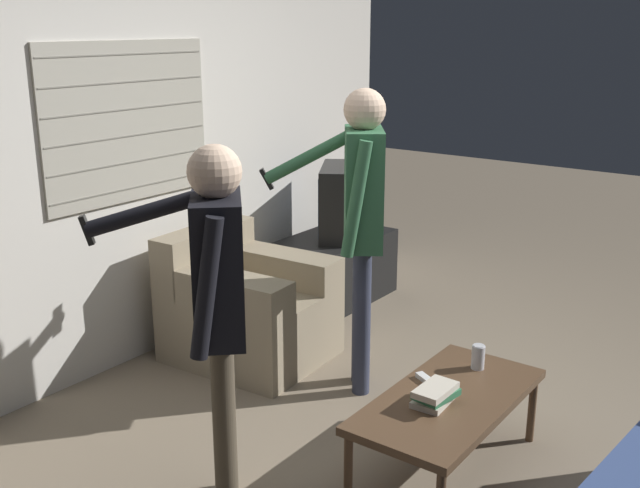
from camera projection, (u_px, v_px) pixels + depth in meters
name	position (u px, v px, depth m)	size (l,w,h in m)	color
ground_plane	(418.00, 452.00, 3.73)	(16.00, 16.00, 0.00)	#7F705B
wall_back	(131.00, 156.00, 4.52)	(5.20, 0.08, 2.55)	silver
armchair_beige	(245.00, 307.00, 4.73)	(0.84, 0.96, 0.80)	gray
coffee_table	(449.00, 404.00, 3.48)	(1.07, 0.53, 0.39)	brown
tv_stand	(335.00, 268.00, 5.72)	(0.94, 0.55, 0.51)	black
tv	(335.00, 202.00, 5.57)	(0.62, 0.49, 0.54)	black
person_left_standing	(216.00, 287.00, 3.07)	(0.47, 0.79, 1.60)	#4C4233
person_right_standing	(361.00, 204.00, 4.09)	(0.50, 0.81, 1.73)	#33384C
book_stack	(435.00, 394.00, 3.39)	(0.25, 0.17, 0.09)	beige
soda_can	(478.00, 357.00, 3.73)	(0.07, 0.07, 0.13)	silver
spare_remote	(426.00, 379.00, 3.61)	(0.10, 0.13, 0.02)	white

